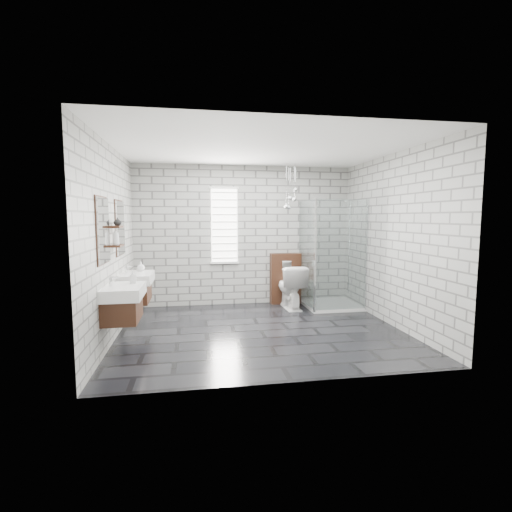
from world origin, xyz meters
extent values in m
cube|color=black|center=(0.00, 0.00, -0.01)|extent=(4.20, 3.60, 0.02)
cube|color=white|center=(0.00, 0.00, 2.71)|extent=(4.20, 3.60, 0.02)
cube|color=#A5A6A0|center=(0.00, 1.81, 1.35)|extent=(4.20, 0.02, 2.70)
cube|color=#A5A6A0|center=(0.00, -1.81, 1.35)|extent=(4.20, 0.02, 2.70)
cube|color=#A5A6A0|center=(-2.11, 0.00, 1.35)|extent=(0.02, 3.60, 2.70)
cube|color=#A5A6A0|center=(2.11, 0.00, 1.35)|extent=(0.02, 3.60, 2.70)
cube|color=#3A1F12|center=(-1.89, -0.57, 0.55)|extent=(0.42, 0.62, 0.30)
cube|color=silver|center=(-1.69, -0.57, 0.58)|extent=(0.02, 0.35, 0.01)
cube|color=white|center=(-1.87, -0.57, 0.77)|extent=(0.47, 0.70, 0.15)
cylinder|color=silver|center=(-2.02, -0.57, 0.91)|extent=(0.04, 0.04, 0.12)
cylinder|color=silver|center=(-1.97, -0.57, 0.96)|extent=(0.10, 0.02, 0.02)
cube|color=white|center=(-2.08, -0.57, 1.55)|extent=(0.03, 0.55, 0.80)
cube|color=#3A1F12|center=(-2.09, -0.57, 1.55)|extent=(0.01, 0.59, 0.84)
cube|color=#3A1F12|center=(-1.89, 0.51, 0.55)|extent=(0.42, 0.62, 0.30)
cube|color=silver|center=(-1.69, 0.51, 0.58)|extent=(0.02, 0.35, 0.01)
cube|color=white|center=(-1.87, 0.51, 0.77)|extent=(0.47, 0.70, 0.15)
cylinder|color=silver|center=(-2.02, 0.51, 0.91)|extent=(0.04, 0.04, 0.12)
cylinder|color=silver|center=(-1.97, 0.51, 0.96)|extent=(0.10, 0.02, 0.02)
cube|color=white|center=(-2.08, 0.51, 1.55)|extent=(0.03, 0.55, 0.80)
cube|color=#3A1F12|center=(-2.09, 0.51, 1.55)|extent=(0.01, 0.59, 0.84)
cube|color=#3A1F12|center=(-2.03, -0.05, 1.32)|extent=(0.14, 0.30, 0.03)
cube|color=#3A1F12|center=(-2.03, -0.05, 1.58)|extent=(0.14, 0.30, 0.03)
cube|color=white|center=(-0.40, 1.79, 1.55)|extent=(0.50, 0.02, 1.40)
cube|color=white|center=(-0.40, 1.77, 2.27)|extent=(0.56, 0.04, 0.04)
cube|color=white|center=(-0.40, 1.77, 0.83)|extent=(0.56, 0.04, 0.04)
cube|color=white|center=(-0.40, 1.77, 0.92)|extent=(0.48, 0.01, 0.02)
cube|color=white|center=(-0.40, 1.77, 1.06)|extent=(0.48, 0.01, 0.02)
cube|color=white|center=(-0.40, 1.77, 1.20)|extent=(0.48, 0.01, 0.02)
cube|color=white|center=(-0.40, 1.77, 1.34)|extent=(0.48, 0.01, 0.02)
cube|color=white|center=(-0.40, 1.77, 1.48)|extent=(0.48, 0.01, 0.02)
cube|color=white|center=(-0.40, 1.77, 1.62)|extent=(0.48, 0.01, 0.02)
cube|color=white|center=(-0.40, 1.77, 1.76)|extent=(0.48, 0.01, 0.02)
cube|color=white|center=(-0.40, 1.77, 1.90)|extent=(0.48, 0.01, 0.02)
cube|color=white|center=(-0.40, 1.77, 2.04)|extent=(0.48, 0.01, 0.03)
cube|color=white|center=(-0.40, 1.77, 2.18)|extent=(0.48, 0.01, 0.03)
cube|color=#3A1F12|center=(0.80, 1.70, 0.50)|extent=(0.60, 0.20, 1.00)
cube|color=silver|center=(0.80, 1.60, 0.80)|extent=(0.18, 0.01, 0.12)
cube|color=white|center=(1.60, 1.30, 0.03)|extent=(1.00, 1.00, 0.06)
cube|color=silver|center=(1.60, 0.81, 1.03)|extent=(1.00, 0.01, 2.00)
cube|color=silver|center=(1.11, 1.30, 1.03)|extent=(0.01, 1.00, 2.00)
cube|color=silver|center=(1.11, 0.81, 1.03)|extent=(0.03, 0.03, 2.00)
cube|color=silver|center=(2.08, 0.81, 1.03)|extent=(0.03, 0.03, 2.00)
cylinder|color=silver|center=(2.04, 1.50, 1.10)|extent=(0.02, 0.02, 1.80)
cylinder|color=silver|center=(1.96, 1.50, 2.02)|extent=(0.14, 0.14, 0.02)
sphere|color=silver|center=(0.70, 1.29, 1.90)|extent=(0.09, 0.09, 0.09)
cylinder|color=silver|center=(0.70, 1.29, 2.32)|extent=(0.01, 0.01, 0.75)
sphere|color=silver|center=(0.86, 1.32, 2.04)|extent=(0.09, 0.09, 0.09)
cylinder|color=silver|center=(0.86, 1.32, 2.39)|extent=(0.01, 0.01, 0.61)
sphere|color=silver|center=(0.82, 1.46, 2.07)|extent=(0.09, 0.09, 0.09)
cylinder|color=silver|center=(0.82, 1.46, 2.41)|extent=(0.01, 0.01, 0.58)
sphere|color=silver|center=(0.77, 1.39, 1.89)|extent=(0.09, 0.09, 0.09)
cylinder|color=silver|center=(0.77, 1.39, 2.32)|extent=(0.01, 0.01, 0.76)
sphere|color=silver|center=(0.90, 1.40, 2.22)|extent=(0.09, 0.09, 0.09)
cylinder|color=silver|center=(0.90, 1.40, 2.48)|extent=(0.01, 0.01, 0.44)
imported|color=white|center=(0.80, 1.30, 0.41)|extent=(0.48, 0.82, 0.82)
imported|color=#B2B2B2|center=(-1.78, -0.40, 0.93)|extent=(0.08, 0.09, 0.17)
imported|color=#B2B2B2|center=(-1.83, 0.73, 0.93)|extent=(0.13, 0.13, 0.15)
imported|color=#B2B2B2|center=(-2.02, -0.15, 1.45)|extent=(0.12, 0.12, 0.23)
imported|color=#B2B2B2|center=(-2.02, 0.01, 1.65)|extent=(0.11, 0.11, 0.11)
camera|label=1|loc=(-0.98, -5.38, 1.71)|focal=26.00mm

